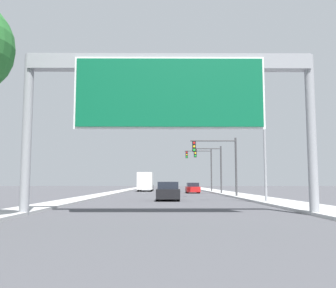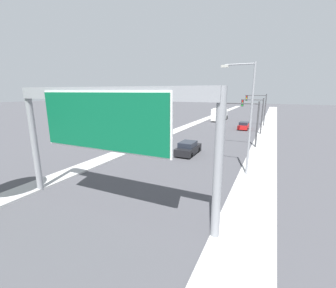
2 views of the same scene
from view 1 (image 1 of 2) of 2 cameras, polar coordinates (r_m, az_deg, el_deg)
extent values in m
cube|color=#B3B3B3|center=(59.33, 7.40, -7.15)|extent=(3.00, 120.00, 0.15)
cube|color=#B3B3B3|center=(59.22, -7.26, -7.16)|extent=(2.00, 120.00, 0.15)
cylinder|color=gray|center=(18.05, -20.71, 1.51)|extent=(0.43, 0.43, 7.31)
cylinder|color=gray|center=(18.17, 21.03, 1.48)|extent=(0.43, 0.43, 7.31)
cube|color=gray|center=(17.66, 0.23, 12.30)|extent=(12.90, 0.60, 0.70)
cube|color=white|center=(16.96, 0.24, 7.80)|extent=(8.56, 0.08, 3.30)
cube|color=#0A5B38|center=(16.91, 0.24, 7.84)|extent=(8.36, 0.16, 3.10)
cube|color=red|center=(51.66, 3.77, -6.89)|extent=(1.77, 4.70, 0.70)
cube|color=#1E232D|center=(51.42, 3.78, -6.20)|extent=(1.56, 2.44, 0.54)
cylinder|color=black|center=(53.07, 2.81, -7.09)|extent=(0.22, 0.64, 0.64)
cylinder|color=black|center=(53.18, 4.49, -7.07)|extent=(0.22, 0.64, 0.64)
cylinder|color=black|center=(50.17, 3.00, -7.16)|extent=(0.22, 0.64, 0.64)
cylinder|color=black|center=(50.28, 4.77, -7.14)|extent=(0.22, 0.64, 0.64)
cube|color=black|center=(30.49, -0.02, -7.56)|extent=(1.84, 4.25, 0.76)
cube|color=#1E232D|center=(30.26, -0.02, -6.32)|extent=(1.62, 2.21, 0.57)
cylinder|color=black|center=(31.82, -1.51, -7.91)|extent=(0.22, 0.64, 0.64)
cylinder|color=black|center=(31.83, 1.44, -7.91)|extent=(0.22, 0.64, 0.64)
cylinder|color=black|center=(29.19, -1.61, -8.10)|extent=(0.22, 0.64, 0.64)
cylinder|color=black|center=(29.20, 1.60, -8.10)|extent=(0.22, 0.64, 0.64)
cube|color=white|center=(65.81, -3.25, -6.09)|extent=(2.16, 2.50, 1.77)
cube|color=silver|center=(61.34, -3.46, -5.65)|extent=(2.34, 6.44, 2.75)
cylinder|color=black|center=(65.75, -4.17, -6.68)|extent=(0.28, 1.00, 1.00)
cylinder|color=black|center=(65.65, -2.36, -6.70)|extent=(0.28, 1.00, 1.00)
cylinder|color=black|center=(59.81, -4.55, -6.76)|extent=(0.28, 1.00, 1.00)
cylinder|color=black|center=(59.69, -2.56, -6.78)|extent=(0.28, 1.00, 1.00)
cylinder|color=#3D3D3F|center=(37.46, 10.33, -3.51)|extent=(0.20, 0.20, 5.87)
cylinder|color=#3D3D3F|center=(37.30, 6.87, 0.50)|extent=(4.48, 0.14, 0.14)
cube|color=black|center=(37.06, 3.99, -0.38)|extent=(0.35, 0.28, 1.05)
cylinder|color=red|center=(36.93, 4.01, 0.18)|extent=(0.22, 0.04, 0.22)
cylinder|color=yellow|center=(36.90, 4.01, -0.36)|extent=(0.22, 0.04, 0.22)
cylinder|color=green|center=(36.87, 4.01, -0.90)|extent=(0.22, 0.04, 0.22)
cylinder|color=#3D3D3F|center=(47.32, 8.09, -3.94)|extent=(0.20, 0.20, 5.99)
cylinder|color=#3D3D3F|center=(47.26, 5.94, -0.70)|extent=(3.51, 0.14, 0.14)
cube|color=black|center=(47.07, 4.17, -1.39)|extent=(0.35, 0.28, 1.05)
cylinder|color=red|center=(46.94, 4.18, -0.95)|extent=(0.22, 0.04, 0.22)
cylinder|color=yellow|center=(46.91, 4.19, -1.38)|extent=(0.22, 0.04, 0.22)
cylinder|color=green|center=(46.88, 4.19, -1.81)|extent=(0.22, 0.04, 0.22)
cylinder|color=#3D3D3F|center=(57.23, 6.63, -4.02)|extent=(0.20, 0.20, 6.53)
cylinder|color=#3D3D3F|center=(57.19, 4.57, -1.06)|extent=(4.06, 0.14, 0.14)
cube|color=black|center=(57.03, 2.87, -1.64)|extent=(0.35, 0.28, 1.05)
cylinder|color=red|center=(56.89, 2.88, -1.28)|extent=(0.22, 0.04, 0.22)
cylinder|color=yellow|center=(56.87, 2.88, -1.63)|extent=(0.22, 0.04, 0.22)
cylinder|color=green|center=(56.84, 2.88, -1.98)|extent=(0.22, 0.04, 0.22)
cylinder|color=gray|center=(27.43, 14.49, 1.01)|extent=(0.18, 0.18, 9.30)
cylinder|color=gray|center=(28.05, 11.92, 10.19)|extent=(2.33, 0.12, 0.12)
cube|color=#B2B2A8|center=(27.80, 9.54, 10.07)|extent=(0.60, 0.28, 0.20)
camera|label=2|loc=(12.49, 48.93, 22.99)|focal=24.00mm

